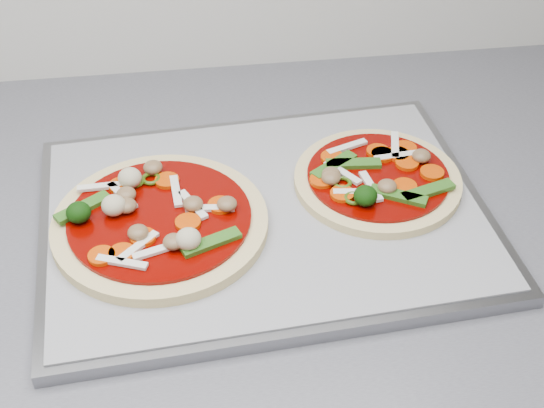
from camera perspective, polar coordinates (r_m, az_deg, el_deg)
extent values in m
cube|color=gray|center=(0.77, -0.54, -0.94)|extent=(0.47, 0.36, 0.01)
cube|color=gray|center=(0.76, -0.54, -0.48)|extent=(0.45, 0.34, 0.00)
cylinder|color=#E2C883|center=(0.75, -8.40, -1.46)|extent=(0.25, 0.25, 0.01)
cylinder|color=#690200|center=(0.74, -8.46, -1.02)|extent=(0.21, 0.21, 0.00)
cylinder|color=#D04B01|center=(0.74, -3.91, -0.08)|extent=(0.03, 0.03, 0.00)
cylinder|color=#D04B01|center=(0.72, -9.70, -2.47)|extent=(0.04, 0.04, 0.00)
cube|color=#376A1D|center=(0.70, -4.61, -2.88)|extent=(0.06, 0.03, 0.00)
cylinder|color=#D04B01|center=(0.71, -11.21, -3.65)|extent=(0.03, 0.03, 0.00)
ellipsoid|color=#B9AE8B|center=(0.78, -10.66, 1.96)|extent=(0.03, 0.03, 0.02)
cube|color=white|center=(0.70, -8.58, -3.45)|extent=(0.05, 0.02, 0.00)
ellipsoid|color=brown|center=(0.72, -10.06, -2.13)|extent=(0.03, 0.03, 0.01)
ellipsoid|color=brown|center=(0.70, -7.42, -2.83)|extent=(0.03, 0.03, 0.01)
ellipsoid|color=brown|center=(0.74, -5.97, 0.01)|extent=(0.03, 0.03, 0.01)
ellipsoid|color=brown|center=(0.74, -3.42, 0.00)|extent=(0.03, 0.03, 0.01)
cube|color=white|center=(0.71, -10.06, -3.17)|extent=(0.04, 0.04, 0.00)
cylinder|color=#D04B01|center=(0.78, -11.31, 1.36)|extent=(0.03, 0.03, 0.00)
cylinder|color=#D04B01|center=(0.71, -12.71, -3.83)|extent=(0.04, 0.04, 0.00)
ellipsoid|color=brown|center=(0.75, -10.89, -0.12)|extent=(0.03, 0.03, 0.01)
cube|color=#376A1D|center=(0.76, -14.06, -0.25)|extent=(0.06, 0.04, 0.00)
cube|color=white|center=(0.74, -4.68, -0.32)|extent=(0.05, 0.01, 0.00)
cube|color=white|center=(0.75, -5.99, -0.05)|extent=(0.03, 0.05, 0.00)
torus|color=#334F0E|center=(0.78, -9.10, 1.90)|extent=(0.03, 0.03, 0.00)
cylinder|color=#D04B01|center=(0.73, -6.35, -1.39)|extent=(0.03, 0.03, 0.00)
ellipsoid|color=#123A08|center=(0.74, -14.36, -0.62)|extent=(0.03, 0.03, 0.02)
cube|color=white|center=(0.78, -12.73, 1.29)|extent=(0.05, 0.01, 0.00)
ellipsoid|color=#B9AE8B|center=(0.70, -6.32, -2.63)|extent=(0.02, 0.02, 0.02)
cube|color=white|center=(0.76, -7.24, 0.98)|extent=(0.01, 0.05, 0.00)
ellipsoid|color=#B9AE8B|center=(0.75, -11.84, -0.10)|extent=(0.03, 0.03, 0.02)
cube|color=white|center=(0.70, -11.24, -4.32)|extent=(0.05, 0.02, 0.00)
ellipsoid|color=brown|center=(0.79, -8.96, 2.75)|extent=(0.02, 0.02, 0.01)
ellipsoid|color=brown|center=(0.76, -10.92, 0.73)|extent=(0.02, 0.02, 0.01)
cube|color=white|center=(0.77, -11.22, 0.63)|extent=(0.03, 0.05, 0.00)
cylinder|color=#D04B01|center=(0.78, -7.91, 1.77)|extent=(0.03, 0.03, 0.00)
torus|color=#334F0E|center=(0.78, -10.28, 1.71)|extent=(0.02, 0.02, 0.00)
cylinder|color=#E2C883|center=(0.80, 7.94, 1.79)|extent=(0.18, 0.18, 0.01)
cylinder|color=#690200|center=(0.80, 7.98, 2.14)|extent=(0.15, 0.15, 0.00)
cube|color=white|center=(0.77, 7.46, 1.33)|extent=(0.02, 0.05, 0.00)
cylinder|color=#D04B01|center=(0.82, 7.98, 3.95)|extent=(0.03, 0.03, 0.00)
cube|color=white|center=(0.79, 5.33, 2.38)|extent=(0.03, 0.04, 0.00)
ellipsoid|color=#123A08|center=(0.75, 7.05, 0.62)|extent=(0.03, 0.03, 0.02)
torus|color=#334F0E|center=(0.78, 5.30, 1.60)|extent=(0.03, 0.03, 0.00)
ellipsoid|color=brown|center=(0.78, 4.49, 2.25)|extent=(0.02, 0.02, 0.01)
ellipsoid|color=brown|center=(0.78, 4.46, 1.99)|extent=(0.03, 0.03, 0.01)
cylinder|color=#D04B01|center=(0.82, 8.33, 3.70)|extent=(0.03, 0.03, 0.00)
cube|color=#376A1D|center=(0.80, 6.15, 3.04)|extent=(0.06, 0.02, 0.00)
cube|color=#376A1D|center=(0.78, 11.67, 0.98)|extent=(0.06, 0.03, 0.00)
cube|color=white|center=(0.84, 9.24, 4.40)|extent=(0.02, 0.05, 0.00)
cylinder|color=#D04B01|center=(0.83, 9.99, 4.15)|extent=(0.03, 0.03, 0.00)
torus|color=#334F0E|center=(0.76, 6.16, 0.43)|extent=(0.03, 0.03, 0.00)
cylinder|color=#D04B01|center=(0.80, 11.96, 2.33)|extent=(0.03, 0.03, 0.00)
cylinder|color=#D04B01|center=(0.78, 9.96, 1.32)|extent=(0.04, 0.04, 0.00)
cube|color=white|center=(0.80, 4.63, 2.77)|extent=(0.05, 0.03, 0.00)
cube|color=white|center=(0.83, 5.66, 4.30)|extent=(0.05, 0.02, 0.00)
cylinder|color=#D04B01|center=(0.82, 9.44, 3.72)|extent=(0.03, 0.03, 0.00)
cylinder|color=#D04B01|center=(0.76, 5.32, 0.76)|extent=(0.03, 0.03, 0.00)
cube|color=#376A1D|center=(0.77, 9.49, 0.63)|extent=(0.06, 0.04, 0.00)
cylinder|color=#D04B01|center=(0.78, 3.75, 1.80)|extent=(0.03, 0.03, 0.00)
ellipsoid|color=brown|center=(0.77, 8.68, 1.31)|extent=(0.02, 0.02, 0.01)
cube|color=#376A1D|center=(0.80, 4.68, 2.92)|extent=(0.06, 0.04, 0.00)
cube|color=white|center=(0.82, 9.32, 3.58)|extent=(0.05, 0.01, 0.00)
cylinder|color=#D04B01|center=(0.81, 10.13, 3.06)|extent=(0.03, 0.03, 0.00)
cube|color=white|center=(0.77, 6.41, 0.89)|extent=(0.05, 0.01, 0.00)
ellipsoid|color=brown|center=(0.82, 11.18, 3.57)|extent=(0.03, 0.03, 0.01)
cylinder|color=#D04B01|center=(0.81, 4.56, 3.51)|extent=(0.03, 0.03, 0.00)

